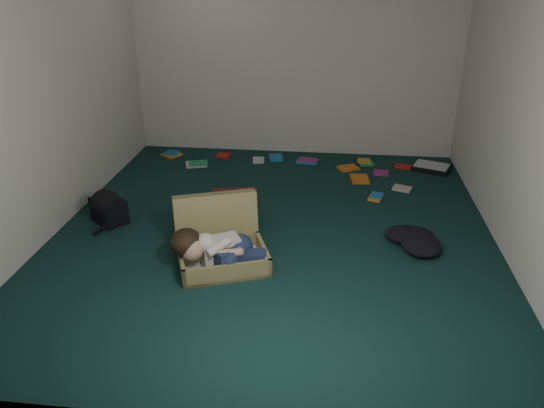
# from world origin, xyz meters

# --- Properties ---
(floor) EXTENTS (4.50, 4.50, 0.00)m
(floor) POSITION_xyz_m (0.00, 0.00, 0.00)
(floor) COLOR #102E2B
(floor) RESTS_ON ground
(wall_back) EXTENTS (4.50, 0.00, 4.50)m
(wall_back) POSITION_xyz_m (0.00, 2.25, 1.30)
(wall_back) COLOR white
(wall_back) RESTS_ON ground
(wall_front) EXTENTS (4.50, 0.00, 4.50)m
(wall_front) POSITION_xyz_m (0.00, -2.25, 1.30)
(wall_front) COLOR white
(wall_front) RESTS_ON ground
(wall_left) EXTENTS (0.00, 4.50, 4.50)m
(wall_left) POSITION_xyz_m (-2.00, 0.00, 1.30)
(wall_left) COLOR white
(wall_left) RESTS_ON ground
(wall_right) EXTENTS (0.00, 4.50, 4.50)m
(wall_right) POSITION_xyz_m (2.00, 0.00, 1.30)
(wall_right) COLOR white
(wall_right) RESTS_ON ground
(suitcase) EXTENTS (0.90, 0.89, 0.52)m
(suitcase) POSITION_xyz_m (-0.39, -0.54, 0.16)
(suitcase) COLOR #8E834E
(suitcase) RESTS_ON floor
(person) EXTENTS (0.79, 0.40, 0.32)m
(person) POSITION_xyz_m (-0.37, -0.72, 0.20)
(person) COLOR silver
(person) RESTS_ON suitcase
(maroon_bin) EXTENTS (0.49, 0.42, 0.30)m
(maroon_bin) POSITION_xyz_m (-0.39, 0.14, 0.15)
(maroon_bin) COLOR #4B0F11
(maroon_bin) RESTS_ON floor
(backpack) EXTENTS (0.54, 0.53, 0.25)m
(backpack) POSITION_xyz_m (-1.59, 0.02, 0.13)
(backpack) COLOR black
(backpack) RESTS_ON floor
(clothing_pile) EXTENTS (0.50, 0.44, 0.14)m
(clothing_pile) POSITION_xyz_m (1.26, -0.11, 0.07)
(clothing_pile) COLOR black
(clothing_pile) RESTS_ON floor
(paper_tray) EXTENTS (0.51, 0.45, 0.06)m
(paper_tray) POSITION_xyz_m (1.70, 1.79, 0.03)
(paper_tray) COLOR black
(paper_tray) RESTS_ON floor
(book_scatter) EXTENTS (3.16, 1.34, 0.02)m
(book_scatter) POSITION_xyz_m (0.25, 1.65, 0.01)
(book_scatter) COLOR gold
(book_scatter) RESTS_ON floor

